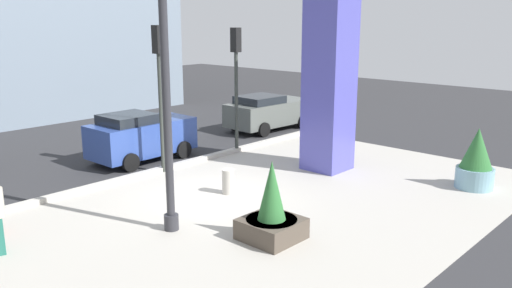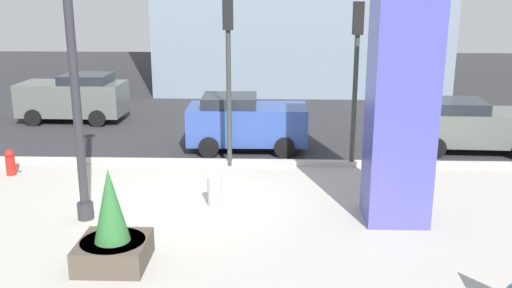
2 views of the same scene
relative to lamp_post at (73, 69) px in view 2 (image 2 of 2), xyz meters
The scene contains 13 objects.
ground_plane 6.58m from the lamp_post, 65.76° to the left, with size 60.00×60.00×0.00m, color #2D2D30.
plaza_pavement 4.24m from the lamp_post, 20.93° to the right, with size 18.00×10.00×0.02m, color #ADA89E.
curb_strip 5.88m from the lamp_post, 61.46° to the left, with size 18.00×0.24×0.16m, color #B7B2A8.
lamp_post is the anchor object (origin of this frame).
art_pillar_blue 7.05m from the lamp_post, ahead, with size 1.36×1.36×6.48m, color #4C4CAD.
potted_plant_mid_plaza 3.75m from the lamp_post, 60.00° to the right, with size 1.29×1.29×1.93m.
fire_hydrant 5.34m from the lamp_post, 135.66° to the left, with size 0.36×0.26×0.75m.
concrete_bollard 4.30m from the lamp_post, 17.74° to the left, with size 0.36×0.36×0.75m, color #B2ADA3.
traffic_light_corner 5.11m from the lamp_post, 54.46° to the left, with size 0.28×0.42×4.89m.
traffic_light_far_side 7.83m from the lamp_post, 32.66° to the left, with size 0.28×0.42×4.76m.
car_passing_lane 7.28m from the lamp_post, 60.53° to the left, with size 3.83×2.04×1.79m.
car_curb_west 10.81m from the lamp_post, 110.19° to the left, with size 4.07×2.15×1.87m.
car_intersection 12.49m from the lamp_post, 29.90° to the left, with size 4.32×2.23×1.65m.
Camera 2 is at (2.01, -13.06, 5.11)m, focal length 39.87 mm.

